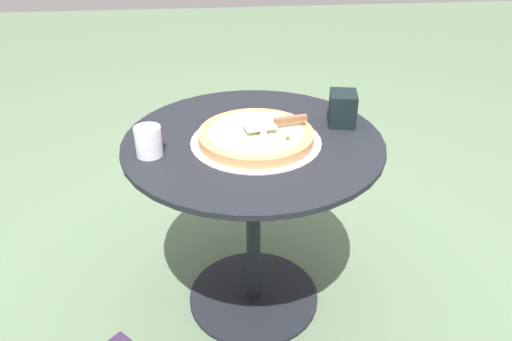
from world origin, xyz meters
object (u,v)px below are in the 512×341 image
object	(u,v)px
pizza_on_tray	(256,136)
napkin_dispenser	(343,108)
pizza_server	(276,122)
drinking_cup	(148,141)
patio_table	(253,191)

from	to	relation	value
pizza_on_tray	napkin_dispenser	bearing A→B (deg)	-160.56
pizza_server	drinking_cup	bearing A→B (deg)	9.44
pizza_on_tray	napkin_dispenser	world-z (taller)	napkin_dispenser
pizza_on_tray	napkin_dispenser	distance (m)	0.33
patio_table	drinking_cup	bearing A→B (deg)	12.93
napkin_dispenser	patio_table	bearing A→B (deg)	-63.94
napkin_dispenser	pizza_on_tray	bearing A→B (deg)	-60.22
pizza_server	napkin_dispenser	size ratio (longest dim) A/B	1.93
patio_table	drinking_cup	distance (m)	0.42
pizza_on_tray	pizza_server	bearing A→B (deg)	-170.13
patio_table	pizza_on_tray	size ratio (longest dim) A/B	2.02
napkin_dispenser	pizza_server	bearing A→B (deg)	-57.84
pizza_on_tray	pizza_server	world-z (taller)	pizza_server
pizza_on_tray	drinking_cup	xyz separation A→B (m)	(0.33, 0.05, 0.03)
drinking_cup	napkin_dispenser	distance (m)	0.66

